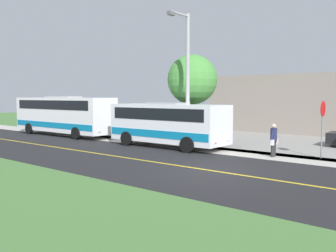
# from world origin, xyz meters

# --- Properties ---
(ground_plane) EXTENTS (120.00, 120.00, 0.00)m
(ground_plane) POSITION_xyz_m (0.00, 0.00, 0.00)
(ground_plane) COLOR #477238
(road_surface) EXTENTS (8.00, 100.00, 0.01)m
(road_surface) POSITION_xyz_m (0.00, 0.00, 0.00)
(road_surface) COLOR black
(road_surface) RESTS_ON ground
(sidewalk) EXTENTS (2.40, 100.00, 0.01)m
(sidewalk) POSITION_xyz_m (-5.20, 0.00, 0.00)
(sidewalk) COLOR #B2ADA3
(sidewalk) RESTS_ON ground
(road_centre_line) EXTENTS (0.16, 100.00, 0.00)m
(road_centre_line) POSITION_xyz_m (0.00, 0.00, 0.01)
(road_centre_line) COLOR gold
(road_centre_line) RESTS_ON ground
(shuttle_bus_front) EXTENTS (2.69, 7.78, 2.74)m
(shuttle_bus_front) POSITION_xyz_m (-4.52, -5.83, 1.52)
(shuttle_bus_front) COLOR white
(shuttle_bus_front) RESTS_ON ground
(transit_bus_rear) EXTENTS (2.57, 10.31, 3.13)m
(transit_bus_rear) POSITION_xyz_m (-4.46, -16.57, 1.72)
(transit_bus_rear) COLOR white
(transit_bus_rear) RESTS_ON ground
(pedestrian_with_bags) EXTENTS (0.72, 0.34, 1.71)m
(pedestrian_with_bags) POSITION_xyz_m (-5.05, 0.76, 0.92)
(pedestrian_with_bags) COLOR #262628
(pedestrian_with_bags) RESTS_ON ground
(stop_sign) EXTENTS (0.76, 0.07, 2.88)m
(stop_sign) POSITION_xyz_m (-6.10, 2.84, 1.96)
(stop_sign) COLOR slate
(stop_sign) RESTS_ON ground
(street_light_pole) EXTENTS (1.97, 0.24, 7.99)m
(street_light_pole) POSITION_xyz_m (-4.88, -4.69, 4.41)
(street_light_pole) COLOR #9E9EA3
(street_light_pole) RESTS_ON ground
(tree_curbside) EXTENTS (3.37, 3.37, 5.93)m
(tree_curbside) POSITION_xyz_m (-7.40, -6.05, 4.22)
(tree_curbside) COLOR brown
(tree_curbside) RESTS_ON ground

